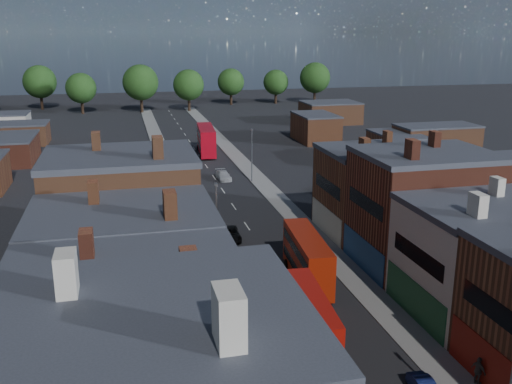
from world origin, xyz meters
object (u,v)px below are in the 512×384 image
bus_2 (206,140)px  car_3 (223,175)px  bus_1 (307,258)px  bus_0 (309,320)px  ped_3 (478,371)px  car_2 (230,234)px

bus_2 → car_3: bearing=-86.5°
bus_1 → bus_0: bearing=-103.0°
car_3 → bus_2: bearing=86.1°
bus_2 → bus_0: bearing=-88.1°
bus_1 → ped_3: size_ratio=5.52×
bus_1 → car_2: size_ratio=2.20×
bus_0 → car_3: (2.70, 49.56, -1.58)m
car_2 → bus_0: bearing=-83.6°
bus_2 → car_3: bus_2 is taller
bus_0 → ped_3: 11.47m
bus_1 → bus_2: (-0.45, 58.08, 0.37)m
car_3 → ped_3: ped_3 is taller
bus_0 → bus_2: 69.04m
bus_0 → car_3: bus_0 is taller
bus_0 → ped_3: bearing=-31.6°
car_3 → car_2: bearing=-101.7°
bus_2 → ped_3: bearing=-80.9°
ped_3 → car_2: bearing=4.7°
car_2 → ped_3: 31.85m
bus_0 → bus_1: bearing=77.1°
car_3 → ped_3: size_ratio=2.45×
bus_0 → bus_2: bus_2 is taller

